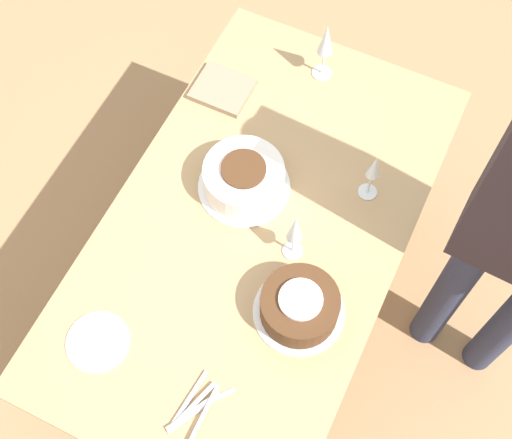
{
  "coord_description": "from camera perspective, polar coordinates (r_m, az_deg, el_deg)",
  "views": [
    {
      "loc": [
        -0.87,
        -0.42,
        2.69
      ],
      "look_at": [
        0.0,
        0.0,
        0.78
      ],
      "focal_mm": 50.0,
      "sensor_mm": 36.0,
      "label": 1
    }
  ],
  "objects": [
    {
      "name": "wine_glass_extra",
      "position": [
        2.02,
        3.13,
        -0.83
      ],
      "size": [
        0.06,
        0.06,
        0.22
      ],
      "color": "silver",
      "rests_on": "dining_table"
    },
    {
      "name": "wine_glass_near",
      "position": [
        2.39,
        5.61,
        13.95
      ],
      "size": [
        0.07,
        0.07,
        0.23
      ],
      "color": "silver",
      "rests_on": "dining_table"
    },
    {
      "name": "cake_front_chocolate",
      "position": [
        2.03,
        3.51,
        -6.94
      ],
      "size": [
        0.27,
        0.27,
        0.11
      ],
      "color": "white",
      "rests_on": "dining_table"
    },
    {
      "name": "dessert_plate_left",
      "position": [
        2.09,
        -12.54,
        -9.53
      ],
      "size": [
        0.18,
        0.18,
        0.01
      ],
      "color": "silver",
      "rests_on": "dining_table"
    },
    {
      "name": "wine_glass_far",
      "position": [
        2.15,
        9.4,
        3.95
      ],
      "size": [
        0.06,
        0.06,
        0.2
      ],
      "color": "silver",
      "rests_on": "dining_table"
    },
    {
      "name": "napkin_stack",
      "position": [
        2.45,
        -2.69,
        10.36
      ],
      "size": [
        0.16,
        0.19,
        0.02
      ],
      "color": "gray",
      "rests_on": "dining_table"
    },
    {
      "name": "ground_plane",
      "position": [
        2.86,
        0.0,
        -7.08
      ],
      "size": [
        12.0,
        12.0,
        0.0
      ],
      "primitive_type": "plane",
      "color": "#A87F56"
    },
    {
      "name": "dining_table",
      "position": [
        2.28,
        0.0,
        -1.78
      ],
      "size": [
        1.55,
        0.88,
        0.73
      ],
      "color": "tan",
      "rests_on": "ground_plane"
    },
    {
      "name": "cake_center_white",
      "position": [
        2.2,
        -0.98,
        3.32
      ],
      "size": [
        0.29,
        0.29,
        0.12
      ],
      "color": "white",
      "rests_on": "dining_table"
    },
    {
      "name": "fork_pile",
      "position": [
        2.0,
        -4.77,
        -14.75
      ],
      "size": [
        0.2,
        0.12,
        0.02
      ],
      "color": "silver",
      "rests_on": "dining_table"
    }
  ]
}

